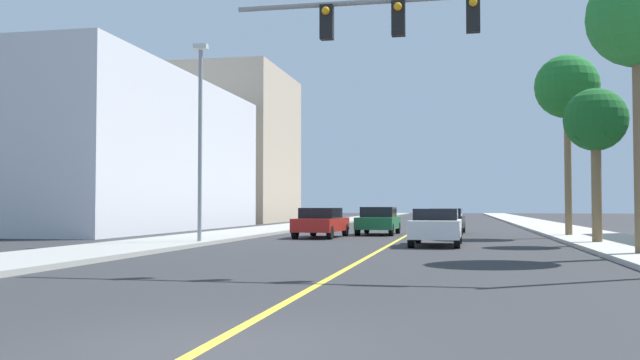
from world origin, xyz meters
TOP-DOWN VIEW (x-y plane):
  - ground at (0.00, 42.00)m, footprint 192.00×192.00m
  - sidewalk_left at (-8.85, 42.00)m, footprint 3.90×168.00m
  - sidewalk_right at (8.85, 42.00)m, footprint 3.90×168.00m
  - lane_marking_center at (0.00, 42.00)m, footprint 0.16×144.00m
  - building_left_near at (-20.13, 34.20)m, footprint 13.05×25.15m
  - building_left_far at (-20.32, 56.01)m, footprint 13.43×14.15m
  - traffic_signal_mast at (3.99, 9.15)m, footprint 10.05×0.36m
  - street_lamp at (-7.40, 18.69)m, footprint 0.56×0.28m
  - palm_near at (8.02, 14.75)m, footprint 3.03×3.03m
  - palm_mid at (7.97, 21.29)m, footprint 2.46×2.46m
  - palm_far at (7.88, 27.82)m, footprint 3.09×3.09m
  - car_red at (-3.89, 25.69)m, footprint 2.07×4.55m
  - car_yellow at (1.89, 54.01)m, footprint 1.87×4.03m
  - car_white at (1.83, 19.96)m, footprint 1.96×4.37m
  - car_green at (-1.55, 29.65)m, footprint 2.03×4.31m
  - car_black at (2.00, 31.73)m, footprint 2.07×4.13m

SIDE VIEW (x-z plane):
  - ground at x=0.00m, z-range 0.00..0.00m
  - lane_marking_center at x=0.00m, z-range 0.00..0.01m
  - sidewalk_left at x=-8.85m, z-range 0.00..0.15m
  - sidewalk_right at x=8.85m, z-range 0.00..0.15m
  - car_yellow at x=1.89m, z-range 0.05..1.35m
  - car_black at x=2.00m, z-range 0.03..1.43m
  - car_white at x=1.83m, z-range 0.03..1.47m
  - car_red at x=-3.89m, z-range 0.04..1.49m
  - car_green at x=-1.55m, z-range 0.03..1.51m
  - street_lamp at x=-7.40m, z-range 0.57..8.45m
  - palm_mid at x=7.97m, z-range 1.81..7.81m
  - building_left_near at x=-20.13m, z-range 0.00..9.78m
  - traffic_signal_mast at x=3.99m, z-range 1.83..8.54m
  - palm_near at x=8.02m, z-range 2.79..11.38m
  - building_left_far at x=-20.32m, z-range 0.00..14.34m
  - palm_far at x=7.88m, z-range 2.88..11.63m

